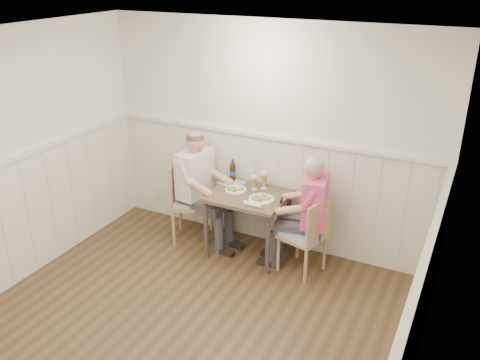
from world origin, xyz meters
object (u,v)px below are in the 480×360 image
at_px(dining_table, 248,203).
at_px(diner_cream, 198,196).
at_px(man_in_pink, 310,222).
at_px(grass_vase, 254,173).
at_px(chair_right, 307,233).
at_px(chair_left, 187,198).
at_px(beer_bottle, 233,171).

height_order(dining_table, diner_cream, diner_cream).
distance_m(man_in_pink, grass_vase, 0.87).
xyz_separation_m(chair_right, chair_left, (-1.54, 0.08, 0.05)).
bearing_deg(dining_table, diner_cream, 178.62).
relative_size(chair_right, beer_bottle, 3.31).
bearing_deg(chair_left, chair_right, -2.93).
distance_m(chair_right, chair_left, 1.54).
distance_m(dining_table, grass_vase, 0.36).
distance_m(man_in_pink, diner_cream, 1.38).
relative_size(chair_right, man_in_pink, 0.67).
relative_size(dining_table, diner_cream, 0.62).
bearing_deg(chair_right, chair_left, 177.07).
bearing_deg(grass_vase, chair_right, -23.07).
height_order(chair_left, grass_vase, grass_vase).
bearing_deg(chair_left, grass_vase, 18.26).
height_order(man_in_pink, beer_bottle, man_in_pink).
bearing_deg(diner_cream, chair_right, -3.95).
xyz_separation_m(man_in_pink, diner_cream, (-1.38, -0.02, 0.03)).
xyz_separation_m(dining_table, beer_bottle, (-0.33, 0.26, 0.22)).
bearing_deg(chair_right, dining_table, 173.75).
bearing_deg(dining_table, beer_bottle, 141.17).
bearing_deg(grass_vase, diner_cream, -159.17).
bearing_deg(chair_left, man_in_pink, 1.22).
xyz_separation_m(chair_left, grass_vase, (0.76, 0.25, 0.37)).
height_order(chair_left, man_in_pink, man_in_pink).
relative_size(man_in_pink, grass_vase, 3.85).
relative_size(chair_left, beer_bottle, 3.65).
height_order(man_in_pink, diner_cream, diner_cream).
relative_size(dining_table, grass_vase, 2.50).
bearing_deg(man_in_pink, beer_bottle, 167.58).
bearing_deg(beer_bottle, chair_right, -17.92).
bearing_deg(beer_bottle, diner_cream, -143.63).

